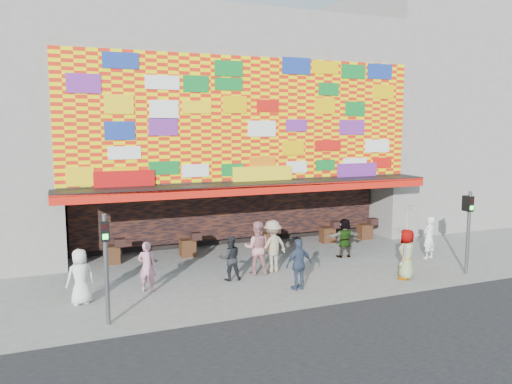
{
  "coord_description": "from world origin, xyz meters",
  "views": [
    {
      "loc": [
        -7.26,
        -14.85,
        5.28
      ],
      "look_at": [
        -0.54,
        2.0,
        2.87
      ],
      "focal_mm": 35.0,
      "sensor_mm": 36.0,
      "label": 1
    }
  ],
  "objects_px": {
    "signal_left": "(106,257)",
    "signal_right": "(469,223)",
    "ped_c": "(230,258)",
    "ped_i": "(257,248)",
    "ped_d": "(272,246)",
    "ped_b": "(147,267)",
    "ped_f": "(344,238)",
    "ped_h": "(429,238)",
    "ped_a": "(80,277)",
    "ped_g": "(407,254)",
    "parasol": "(408,217)",
    "ped_e": "(299,264)"
  },
  "relations": [
    {
      "from": "signal_left",
      "to": "signal_right",
      "type": "distance_m",
      "value": 12.4
    },
    {
      "from": "ped_c",
      "to": "signal_left",
      "type": "bearing_deg",
      "value": 36.57
    },
    {
      "from": "ped_c",
      "to": "ped_i",
      "type": "distance_m",
      "value": 1.19
    },
    {
      "from": "ped_d",
      "to": "ped_b",
      "type": "bearing_deg",
      "value": -7.41
    },
    {
      "from": "signal_right",
      "to": "ped_f",
      "type": "height_order",
      "value": "signal_right"
    },
    {
      "from": "ped_f",
      "to": "ped_h",
      "type": "distance_m",
      "value": 3.34
    },
    {
      "from": "ped_d",
      "to": "ped_a",
      "type": "bearing_deg",
      "value": -6.19
    },
    {
      "from": "ped_h",
      "to": "ped_i",
      "type": "distance_m",
      "value": 7.2
    },
    {
      "from": "ped_d",
      "to": "ped_g",
      "type": "bearing_deg",
      "value": 133.64
    },
    {
      "from": "signal_right",
      "to": "parasol",
      "type": "distance_m",
      "value": 2.43
    },
    {
      "from": "signal_right",
      "to": "parasol",
      "type": "bearing_deg",
      "value": 171.83
    },
    {
      "from": "ped_d",
      "to": "ped_g",
      "type": "relative_size",
      "value": 1.08
    },
    {
      "from": "ped_c",
      "to": "ped_i",
      "type": "relative_size",
      "value": 0.81
    },
    {
      "from": "ped_a",
      "to": "ped_b",
      "type": "relative_size",
      "value": 1.02
    },
    {
      "from": "ped_a",
      "to": "ped_i",
      "type": "height_order",
      "value": "ped_i"
    },
    {
      "from": "ped_b",
      "to": "ped_d",
      "type": "relative_size",
      "value": 0.86
    },
    {
      "from": "signal_right",
      "to": "ped_a",
      "type": "distance_m",
      "value": 13.18
    },
    {
      "from": "ped_f",
      "to": "parasol",
      "type": "height_order",
      "value": "parasol"
    },
    {
      "from": "ped_g",
      "to": "ped_h",
      "type": "xyz_separation_m",
      "value": [
        2.57,
        1.86,
        -0.02
      ]
    },
    {
      "from": "ped_a",
      "to": "ped_d",
      "type": "relative_size",
      "value": 0.88
    },
    {
      "from": "signal_left",
      "to": "ped_a",
      "type": "relative_size",
      "value": 1.79
    },
    {
      "from": "ped_c",
      "to": "signal_right",
      "type": "bearing_deg",
      "value": 169.78
    },
    {
      "from": "ped_b",
      "to": "ped_c",
      "type": "relative_size",
      "value": 1.06
    },
    {
      "from": "ped_b",
      "to": "parasol",
      "type": "relative_size",
      "value": 0.87
    },
    {
      "from": "ped_b",
      "to": "ped_d",
      "type": "height_order",
      "value": "ped_d"
    },
    {
      "from": "ped_e",
      "to": "ped_i",
      "type": "relative_size",
      "value": 0.88
    },
    {
      "from": "ped_e",
      "to": "ped_i",
      "type": "height_order",
      "value": "ped_i"
    },
    {
      "from": "ped_d",
      "to": "ped_f",
      "type": "distance_m",
      "value": 3.63
    },
    {
      "from": "ped_g",
      "to": "ped_d",
      "type": "bearing_deg",
      "value": -71.61
    },
    {
      "from": "ped_b",
      "to": "ped_e",
      "type": "height_order",
      "value": "ped_e"
    },
    {
      "from": "ped_c",
      "to": "ped_e",
      "type": "relative_size",
      "value": 0.92
    },
    {
      "from": "ped_c",
      "to": "ped_e",
      "type": "bearing_deg",
      "value": 141.24
    },
    {
      "from": "parasol",
      "to": "ped_i",
      "type": "bearing_deg",
      "value": 151.81
    },
    {
      "from": "ped_b",
      "to": "ped_g",
      "type": "height_order",
      "value": "ped_g"
    },
    {
      "from": "ped_a",
      "to": "parasol",
      "type": "height_order",
      "value": "parasol"
    },
    {
      "from": "ped_h",
      "to": "ped_c",
      "type": "bearing_deg",
      "value": -16.95
    },
    {
      "from": "signal_left",
      "to": "ped_i",
      "type": "distance_m",
      "value": 6.17
    },
    {
      "from": "ped_f",
      "to": "ped_a",
      "type": "bearing_deg",
      "value": 17.68
    },
    {
      "from": "ped_e",
      "to": "ped_i",
      "type": "distance_m",
      "value": 2.21
    },
    {
      "from": "ped_g",
      "to": "ped_i",
      "type": "bearing_deg",
      "value": -67.63
    },
    {
      "from": "ped_b",
      "to": "ped_g",
      "type": "relative_size",
      "value": 0.94
    },
    {
      "from": "signal_left",
      "to": "ped_a",
      "type": "bearing_deg",
      "value": 107.43
    },
    {
      "from": "ped_g",
      "to": "ped_e",
      "type": "bearing_deg",
      "value": -44.48
    },
    {
      "from": "ped_i",
      "to": "ped_g",
      "type": "bearing_deg",
      "value": 173.89
    },
    {
      "from": "signal_left",
      "to": "ped_b",
      "type": "bearing_deg",
      "value": 58.1
    },
    {
      "from": "signal_right",
      "to": "ped_h",
      "type": "xyz_separation_m",
      "value": [
        0.19,
        2.2,
        -1.01
      ]
    },
    {
      "from": "ped_g",
      "to": "ped_f",
      "type": "bearing_deg",
      "value": -121.82
    },
    {
      "from": "ped_e",
      "to": "ped_f",
      "type": "height_order",
      "value": "ped_e"
    },
    {
      "from": "ped_i",
      "to": "ped_h",
      "type": "bearing_deg",
      "value": -162.78
    },
    {
      "from": "ped_d",
      "to": "parasol",
      "type": "distance_m",
      "value": 4.85
    }
  ]
}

